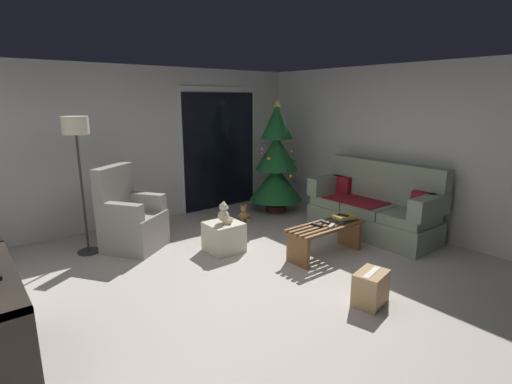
{
  "coord_description": "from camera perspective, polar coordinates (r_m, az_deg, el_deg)",
  "views": [
    {
      "loc": [
        -2.55,
        -3.03,
        2.0
      ],
      "look_at": [
        0.4,
        0.7,
        0.85
      ],
      "focal_mm": 27.31,
      "sensor_mm": 36.0,
      "label": 1
    }
  ],
  "objects": [
    {
      "name": "ottoman",
      "position": [
        5.24,
        -4.73,
        -6.57
      ],
      "size": [
        0.44,
        0.44,
        0.39
      ],
      "primitive_type": "cube",
      "color": "beige",
      "rests_on": "ground"
    },
    {
      "name": "floor_lamp",
      "position": [
        5.36,
        -24.79,
        7.06
      ],
      "size": [
        0.32,
        0.32,
        1.78
      ],
      "color": "#2D2D30",
      "rests_on": "ground"
    },
    {
      "name": "cell_phone",
      "position": [
        5.24,
        12.63,
        -3.32
      ],
      "size": [
        0.11,
        0.16,
        0.01
      ],
      "primitive_type": "cube",
      "rotation": [
        0.0,
        0.0,
        0.3
      ],
      "color": "black",
      "rests_on": "book_stack"
    },
    {
      "name": "patio_door_frame",
      "position": [
        7.23,
        -5.36,
        6.38
      ],
      "size": [
        1.6,
        0.02,
        2.2
      ],
      "primitive_type": "cube",
      "color": "silver",
      "rests_on": "ground"
    },
    {
      "name": "teddy_bear_honey_by_tree",
      "position": [
        6.46,
        -1.8,
        -3.32
      ],
      "size": [
        0.21,
        0.21,
        0.29
      ],
      "color": "tan",
      "rests_on": "ground"
    },
    {
      "name": "remote_silver",
      "position": [
        5.03,
        11.0,
        -4.88
      ],
      "size": [
        0.16,
        0.09,
        0.02
      ],
      "primitive_type": "cube",
      "rotation": [
        0.0,
        0.0,
        1.92
      ],
      "color": "#ADADB2",
      "rests_on": "coffee_table"
    },
    {
      "name": "teddy_bear_cream",
      "position": [
        5.14,
        -4.68,
        -3.25
      ],
      "size": [
        0.21,
        0.21,
        0.29
      ],
      "color": "beige",
      "rests_on": "ottoman"
    },
    {
      "name": "wall_back",
      "position": [
        6.64,
        -15.63,
        6.62
      ],
      "size": [
        5.72,
        0.12,
        2.5
      ],
      "primitive_type": "cube",
      "color": "beige",
      "rests_on": "ground"
    },
    {
      "name": "remote_graphite",
      "position": [
        5.16,
        10.07,
        -4.36
      ],
      "size": [
        0.05,
        0.16,
        0.02
      ],
      "primitive_type": "cube",
      "rotation": [
        0.0,
        0.0,
        3.09
      ],
      "color": "#333338",
      "rests_on": "coffee_table"
    },
    {
      "name": "remote_black",
      "position": [
        5.03,
        8.92,
        -4.78
      ],
      "size": [
        0.06,
        0.16,
        0.02
      ],
      "primitive_type": "cube",
      "rotation": [
        0.0,
        0.0,
        3.27
      ],
      "color": "black",
      "rests_on": "coffee_table"
    },
    {
      "name": "christmas_tree",
      "position": [
        6.91,
        3.0,
        4.22
      ],
      "size": [
        0.95,
        0.95,
        1.98
      ],
      "color": "#4C1E19",
      "rests_on": "ground"
    },
    {
      "name": "coffee_table",
      "position": [
        5.13,
        10.13,
        -6.25
      ],
      "size": [
        1.1,
        0.4,
        0.42
      ],
      "color": "brown",
      "rests_on": "ground"
    },
    {
      "name": "couch",
      "position": [
        6.09,
        16.94,
        -2.24
      ],
      "size": [
        0.79,
        1.94,
        1.08
      ],
      "color": "gray",
      "rests_on": "ground"
    },
    {
      "name": "cardboard_box_taped_mid_floor",
      "position": [
        4.13,
        16.45,
        -13.34
      ],
      "size": [
        0.41,
        0.33,
        0.34
      ],
      "color": "tan",
      "rests_on": "ground"
    },
    {
      "name": "wall_right",
      "position": [
        6.25,
        22.35,
        5.68
      ],
      "size": [
        0.12,
        6.0,
        2.5
      ],
      "primitive_type": "cube",
      "color": "beige",
      "rests_on": "ground"
    },
    {
      "name": "book_stack",
      "position": [
        5.27,
        12.66,
        -3.71
      ],
      "size": [
        0.28,
        0.23,
        0.08
      ],
      "color": "#285684",
      "rests_on": "coffee_table"
    },
    {
      "name": "armchair",
      "position": [
        5.53,
        -17.93,
        -3.9
      ],
      "size": [
        0.95,
        0.96,
        1.13
      ],
      "color": "gray",
      "rests_on": "ground"
    },
    {
      "name": "ground_plane",
      "position": [
        4.44,
        1.6,
        -13.21
      ],
      "size": [
        7.0,
        7.0,
        0.0
      ],
      "primitive_type": "plane",
      "color": "#BCB2A8"
    },
    {
      "name": "patio_door_glass",
      "position": [
        7.22,
        -5.27,
        5.98
      ],
      "size": [
        1.5,
        0.02,
        2.1
      ],
      "primitive_type": "cube",
      "color": "black",
      "rests_on": "ground"
    }
  ]
}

